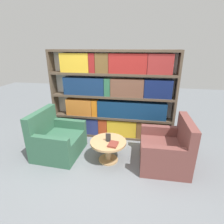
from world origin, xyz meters
name	(u,v)px	position (x,y,z in m)	size (l,w,h in m)	color
ground_plane	(100,169)	(0.00, 0.00, 0.00)	(14.00, 14.00, 0.00)	slate
bookshelf	(114,97)	(0.04, 1.29, 0.99)	(2.81, 0.30, 2.02)	silver
armchair_left	(57,140)	(-0.97, 0.36, 0.30)	(0.88, 0.95, 0.91)	#336047
armchair_right	(167,150)	(1.18, 0.36, 0.30)	(0.85, 0.92, 0.91)	brown
coffee_table	(108,147)	(0.10, 0.29, 0.30)	(0.67, 0.67, 0.42)	tan
table_sign	(108,138)	(0.10, 0.29, 0.49)	(0.09, 0.06, 0.16)	black
stray_book	(113,144)	(0.22, 0.16, 0.44)	(0.18, 0.22, 0.04)	brown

